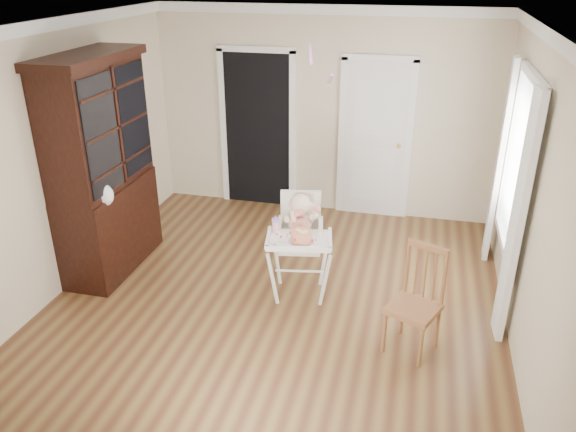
% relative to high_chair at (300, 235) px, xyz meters
% --- Properties ---
extents(floor, '(5.00, 5.00, 0.00)m').
position_rel_high_chair_xyz_m(floor, '(-0.20, -0.24, -0.69)').
color(floor, '#512F1B').
rests_on(floor, ground).
extents(ceiling, '(5.00, 5.00, 0.00)m').
position_rel_high_chair_xyz_m(ceiling, '(-0.20, -0.24, 2.01)').
color(ceiling, white).
rests_on(ceiling, wall_back).
extents(wall_back, '(4.50, 0.00, 4.50)m').
position_rel_high_chair_xyz_m(wall_back, '(-0.20, 2.26, 0.66)').
color(wall_back, beige).
rests_on(wall_back, floor).
extents(wall_left, '(0.00, 5.00, 5.00)m').
position_rel_high_chair_xyz_m(wall_left, '(-2.45, -0.24, 0.66)').
color(wall_left, beige).
rests_on(wall_left, floor).
extents(wall_right, '(0.00, 5.00, 5.00)m').
position_rel_high_chair_xyz_m(wall_right, '(2.05, -0.24, 0.66)').
color(wall_right, beige).
rests_on(wall_right, floor).
extents(crown_molding, '(4.50, 5.00, 0.12)m').
position_rel_high_chair_xyz_m(crown_molding, '(-0.20, -0.24, 1.95)').
color(crown_molding, white).
rests_on(crown_molding, ceiling).
extents(doorway, '(1.06, 0.05, 2.22)m').
position_rel_high_chair_xyz_m(doorway, '(-1.10, 2.25, 0.42)').
color(doorway, black).
rests_on(doorway, wall_back).
extents(closet_door, '(0.96, 0.09, 2.13)m').
position_rel_high_chair_xyz_m(closet_door, '(0.50, 2.24, 0.34)').
color(closet_door, white).
rests_on(closet_door, wall_back).
extents(window_right, '(0.13, 1.84, 2.30)m').
position_rel_high_chair_xyz_m(window_right, '(1.98, 0.56, 0.60)').
color(window_right, white).
rests_on(window_right, wall_right).
extents(high_chair, '(0.76, 0.89, 1.11)m').
position_rel_high_chair_xyz_m(high_chair, '(0.00, 0.00, 0.00)').
color(high_chair, white).
rests_on(high_chair, floor).
extents(baby, '(0.35, 0.27, 0.51)m').
position_rel_high_chair_xyz_m(baby, '(-0.00, 0.03, 0.17)').
color(baby, beige).
rests_on(baby, high_chair).
extents(cake, '(0.25, 0.25, 0.11)m').
position_rel_high_chair_xyz_m(cake, '(0.08, -0.29, 0.14)').
color(cake, silver).
rests_on(cake, high_chair).
extents(sippy_cup, '(0.07, 0.07, 0.18)m').
position_rel_high_chair_xyz_m(sippy_cup, '(-0.21, -0.15, 0.16)').
color(sippy_cup, pink).
rests_on(sippy_cup, high_chair).
extents(china_cabinet, '(0.63, 1.40, 2.37)m').
position_rel_high_chair_xyz_m(china_cabinet, '(-2.19, 0.10, 0.50)').
color(china_cabinet, black).
rests_on(china_cabinet, floor).
extents(dining_chair, '(0.53, 0.53, 0.99)m').
position_rel_high_chair_xyz_m(dining_chair, '(1.18, -0.63, -0.22)').
color(dining_chair, brown).
rests_on(dining_chair, floor).
extents(streamer, '(0.15, 0.48, 0.15)m').
position_rel_high_chair_xyz_m(streamer, '(-0.13, 1.04, 1.60)').
color(streamer, '#FF93D4').
rests_on(streamer, ceiling).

